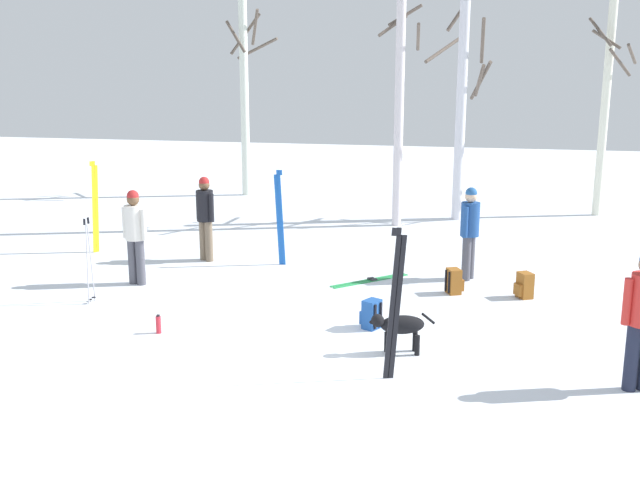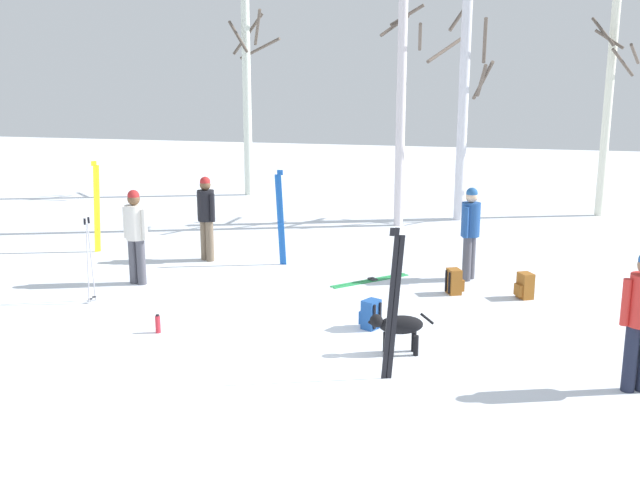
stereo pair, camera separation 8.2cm
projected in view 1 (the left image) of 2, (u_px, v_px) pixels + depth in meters
ground_plane at (248, 355)px, 9.79m from camera, size 60.00×60.00×0.00m
person_0 at (470, 227)px, 13.23m from camera, size 0.34×0.49×1.72m
person_1 at (135, 231)px, 12.92m from camera, size 0.51×0.34×1.72m
person_3 at (205, 213)px, 14.59m from camera, size 0.46×0.34×1.72m
dog at (399, 326)px, 9.77m from camera, size 0.87×0.39×0.57m
ski_pair_planted_0 at (395, 305)px, 8.85m from camera, size 0.25×0.11×1.92m
ski_pair_planted_1 at (95, 207)px, 15.31m from camera, size 0.14×0.19×1.94m
ski_pair_planted_2 at (280, 218)px, 14.29m from camera, size 0.22×0.02×1.89m
ski_pair_lying_0 at (370, 280)px, 13.33m from camera, size 1.27×1.32×0.05m
ski_poles_0 at (89, 258)px, 11.89m from camera, size 0.07×0.21×1.43m
backpack_0 at (524, 286)px, 12.27m from camera, size 0.34×0.33×0.44m
backpack_1 at (454, 281)px, 12.52m from camera, size 0.34×0.32×0.44m
backpack_2 at (371, 314)px, 10.80m from camera, size 0.34×0.32×0.44m
water_bottle_0 at (158, 324)px, 10.60m from camera, size 0.08×0.08×0.28m
birch_tree_0 at (245, 87)px, 22.20m from camera, size 1.52×1.46×6.38m
birch_tree_1 at (400, 65)px, 17.42m from camera, size 1.08×0.97×7.79m
birch_tree_2 at (462, 106)px, 18.39m from camera, size 1.69×1.42×5.54m
birch_tree_3 at (607, 92)px, 18.85m from camera, size 1.54×1.31×6.20m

